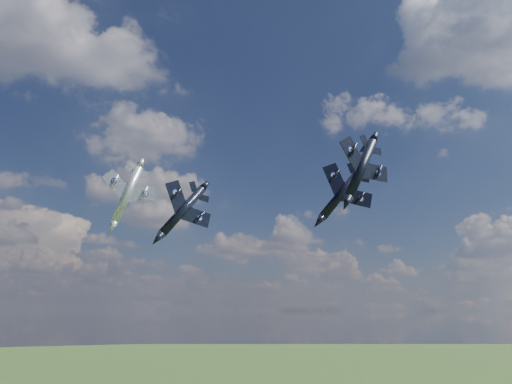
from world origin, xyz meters
name	(u,v)px	position (x,y,z in m)	size (l,w,h in m)	color
jet_lead_navy	(182,211)	(-6.87, 13.93, 79.22)	(9.53, 13.29, 2.75)	black
jet_right_navy	(361,168)	(13.80, -1.89, 83.60)	(9.60, 13.38, 2.77)	black
jet_high_navy	(342,193)	(24.09, 20.16, 85.97)	(11.87, 16.54, 3.42)	black
jet_left_silver	(127,194)	(-14.60, 17.15, 81.79)	(8.88, 12.38, 2.56)	#9DA1A8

